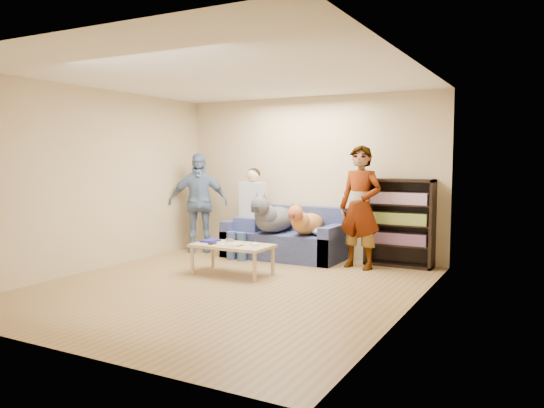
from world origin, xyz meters
The scene contains 27 objects.
ground centered at (0.00, 0.00, 0.00)m, with size 5.00×5.00×0.00m, color olive.
ceiling centered at (0.00, 0.00, 2.60)m, with size 5.00×5.00×0.00m, color white.
wall_back centered at (0.00, 2.50, 1.30)m, with size 4.50×4.50×0.00m, color tan.
wall_front centered at (0.00, -2.50, 1.30)m, with size 4.50×4.50×0.00m, color tan.
wall_left centered at (-2.25, 0.00, 1.30)m, with size 5.00×5.00×0.00m, color tan.
wall_right centered at (2.25, 0.00, 1.30)m, with size 5.00×5.00×0.00m, color tan.
blanket centered at (0.47, 1.97, 0.49)m, with size 0.36×0.30×0.12m, color #AEAEB3.
person_standing_right centered at (1.09, 1.88, 0.89)m, with size 0.65×0.43×1.79m, color gray.
person_standing_left centered at (-1.83, 1.94, 0.85)m, with size 0.99×0.41×1.70m, color #7482BA.
held_controller centered at (0.89, 1.68, 1.06)m, with size 0.04×0.12×0.03m, color white.
notebook_blue centered at (-0.73, 0.71, 0.43)m, with size 0.20×0.26×0.03m, color navy.
papers centered at (-0.28, 0.56, 0.43)m, with size 0.26×0.20×0.01m, color silver.
magazine centered at (-0.25, 0.58, 0.44)m, with size 0.22×0.17×0.01m, color #ACAA89.
camera_silver centered at (-0.45, 0.78, 0.45)m, with size 0.11×0.06×0.05m, color #B6B5BA.
controller_a centered at (-0.05, 0.76, 0.43)m, with size 0.04×0.13×0.03m, color silver.
controller_b centered at (0.03, 0.68, 0.43)m, with size 0.09×0.06×0.03m, color white.
headphone_cup_a centered at (-0.13, 0.64, 0.43)m, with size 0.07×0.07×0.02m, color silver.
headphone_cup_b centered at (-0.13, 0.72, 0.43)m, with size 0.07×0.07×0.02m, color white.
pen_orange centered at (-0.35, 0.50, 0.42)m, with size 0.01×0.01×0.14m, color #D6591E.
pen_black centered at (-0.21, 0.84, 0.42)m, with size 0.01×0.01×0.14m, color black.
wallet centered at (-0.58, 0.54, 0.43)m, with size 0.07×0.12×0.01m, color black.
sofa centered at (-0.25, 2.10, 0.28)m, with size 1.90×0.85×0.82m.
person_seated centered at (-0.82, 1.97, 0.77)m, with size 0.40×0.73×1.47m.
dog_gray centered at (-0.36, 1.89, 0.67)m, with size 0.47×1.28×0.68m.
dog_tan centered at (0.20, 1.93, 0.62)m, with size 0.38×1.15×0.55m.
coffee_table centered at (-0.33, 0.66, 0.37)m, with size 1.10×0.60×0.42m.
bookshelf centered at (1.55, 2.33, 0.68)m, with size 1.00×0.34×1.30m.
Camera 1 is at (3.57, -5.46, 1.61)m, focal length 35.00 mm.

